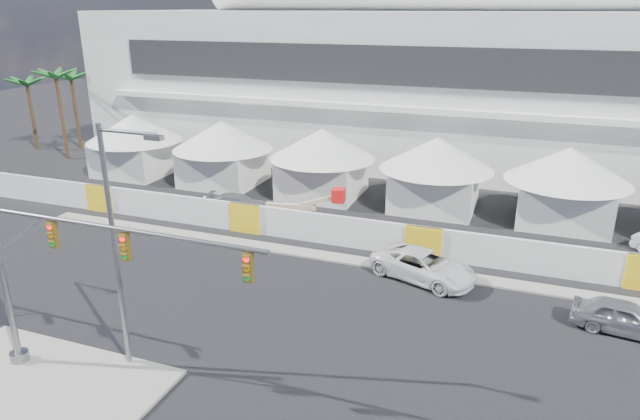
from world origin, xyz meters
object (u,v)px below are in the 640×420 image
at_px(lot_car_c, 238,204).
at_px(boom_lift, 284,219).
at_px(pickup_curb, 424,266).
at_px(streetlight_median, 118,235).
at_px(traffic_mast, 51,275).
at_px(sedan_silver, 625,317).

distance_m(lot_car_c, boom_lift, 5.24).
height_order(pickup_curb, boom_lift, boom_lift).
distance_m(pickup_curb, streetlight_median, 16.71).
xyz_separation_m(lot_car_c, traffic_mast, (2.89, -20.13, 3.92)).
bearing_deg(pickup_curb, sedan_silver, -83.29).
relative_size(sedan_silver, pickup_curb, 0.77).
distance_m(lot_car_c, streetlight_median, 19.96).
bearing_deg(pickup_curb, streetlight_median, 160.80).
bearing_deg(traffic_mast, streetlight_median, 36.32).
relative_size(sedan_silver, streetlight_median, 0.45).
height_order(lot_car_c, streetlight_median, streetlight_median).
xyz_separation_m(sedan_silver, pickup_curb, (-9.78, 2.21, 0.04)).
xyz_separation_m(pickup_curb, boom_lift, (-10.22, 3.89, 0.05)).
bearing_deg(streetlight_median, sedan_silver, 27.36).
height_order(pickup_curb, streetlight_median, streetlight_median).
bearing_deg(sedan_silver, lot_car_c, 78.83).
xyz_separation_m(pickup_curb, traffic_mast, (-12.05, -13.97, 3.78)).
height_order(sedan_silver, streetlight_median, streetlight_median).
height_order(pickup_curb, lot_car_c, pickup_curb).
distance_m(sedan_silver, streetlight_median, 22.79).
relative_size(pickup_curb, traffic_mast, 0.48).
relative_size(pickup_curb, lot_car_c, 1.26).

